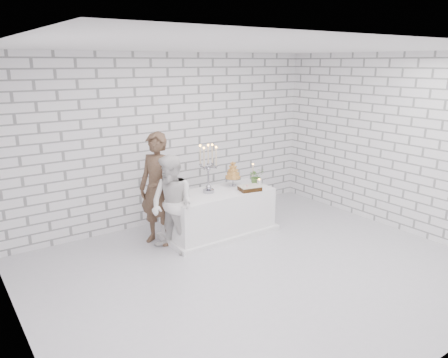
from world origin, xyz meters
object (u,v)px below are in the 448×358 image
(bride, at_px, (172,205))
(candelabra, at_px, (208,169))
(groom, at_px, (158,189))
(cake_table, at_px, (219,213))
(croquembouche, at_px, (233,173))

(bride, distance_m, candelabra, 0.94)
(groom, distance_m, bride, 0.47)
(bride, bearing_deg, cake_table, 84.04)
(groom, distance_m, croquembouche, 1.39)
(bride, bearing_deg, candelabra, 89.76)
(bride, bearing_deg, groom, 163.88)
(groom, relative_size, bride, 1.19)
(groom, bearing_deg, bride, -28.82)
(groom, bearing_deg, cake_table, 46.34)
(candelabra, bearing_deg, cake_table, -15.61)
(bride, distance_m, croquembouche, 1.44)
(candelabra, bearing_deg, croquembouche, 9.46)
(groom, distance_m, candelabra, 0.88)
(candelabra, relative_size, croquembouche, 1.83)
(bride, bearing_deg, croquembouche, 86.72)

